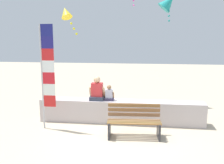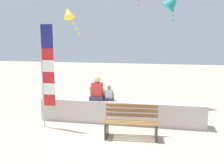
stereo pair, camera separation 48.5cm
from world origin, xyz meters
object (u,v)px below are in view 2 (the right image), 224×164
(flag_banner, at_px, (46,70))
(park_bench, at_px, (131,123))
(person_adult, at_px, (97,91))
(kite_yellow, at_px, (68,13))
(kite_teal, at_px, (173,2))
(person_child, at_px, (109,94))

(flag_banner, bearing_deg, park_bench, -6.50)
(person_adult, relative_size, kite_yellow, 0.77)
(kite_teal, bearing_deg, flag_banner, -137.86)
(park_bench, xyz_separation_m, kite_yellow, (-2.48, 1.97, 3.16))
(person_adult, relative_size, kite_teal, 0.67)
(flag_banner, relative_size, kite_teal, 2.66)
(park_bench, distance_m, kite_yellow, 4.47)
(park_bench, relative_size, flag_banner, 0.48)
(flag_banner, xyz_separation_m, kite_yellow, (0.13, 1.67, 1.79))
(flag_banner, bearing_deg, person_child, 24.66)
(kite_yellow, xyz_separation_m, kite_teal, (3.60, 1.70, 0.51))
(person_child, height_order, kite_teal, kite_teal)
(person_child, relative_size, kite_teal, 0.43)
(person_child, bearing_deg, person_adult, -179.95)
(person_child, bearing_deg, park_bench, -52.24)
(kite_yellow, bearing_deg, person_child, -28.15)
(person_adult, distance_m, flag_banner, 1.74)
(person_adult, relative_size, flag_banner, 0.25)
(flag_banner, distance_m, kite_teal, 5.53)
(person_adult, relative_size, person_child, 1.55)
(kite_teal, bearing_deg, person_child, -127.59)
(park_bench, relative_size, kite_yellow, 1.48)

